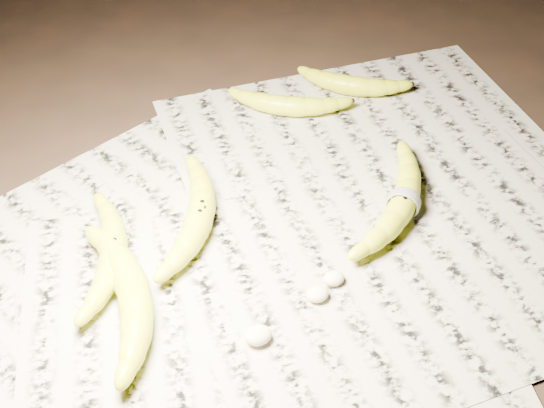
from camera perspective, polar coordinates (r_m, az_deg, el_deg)
name	(u,v)px	position (r m, az deg, el deg)	size (l,w,h in m)	color
ground	(261,253)	(0.97, -0.81, -3.74)	(3.00, 3.00, 0.00)	black
newspaper_patch	(272,232)	(0.99, 0.02, -2.13)	(0.90, 0.70, 0.01)	#A4A08D
banana_left_a	(113,251)	(0.96, -11.87, -3.52)	(0.19, 0.05, 0.03)	#CEE11C
banana_left_b	(134,292)	(0.90, -10.39, -6.56)	(0.21, 0.07, 0.04)	#CEE11C
banana_center	(200,214)	(0.99, -5.45, -0.74)	(0.20, 0.06, 0.04)	#CEE11C
banana_taped	(404,201)	(1.02, 9.90, 0.23)	(0.22, 0.06, 0.04)	#CEE11C
banana_upper_a	(287,104)	(1.18, 1.14, 7.55)	(0.17, 0.05, 0.03)	#CEE11C
banana_upper_b	(351,83)	(1.23, 5.97, 9.02)	(0.16, 0.05, 0.03)	#CEE11C
measuring_tape	(404,201)	(1.02, 9.90, 0.23)	(0.05, 0.05, 0.00)	white
flesh_chunk_a	(258,333)	(0.86, -1.05, -9.70)	(0.03, 0.03, 0.02)	beige
flesh_chunk_b	(318,292)	(0.91, 3.46, -6.63)	(0.03, 0.02, 0.02)	beige
flesh_chunk_c	(334,276)	(0.92, 4.68, -5.43)	(0.03, 0.02, 0.02)	beige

